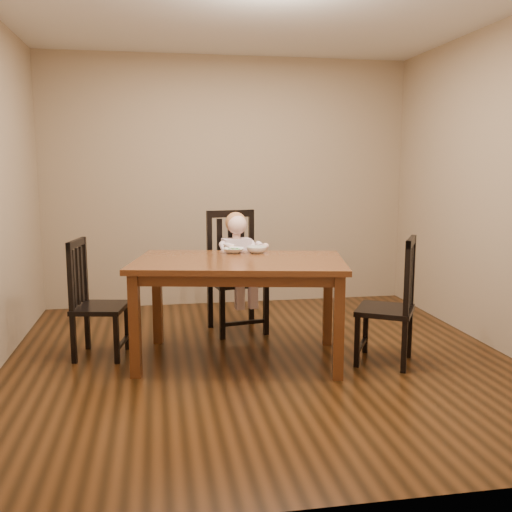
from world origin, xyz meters
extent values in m
cube|color=#46250E|center=(0.00, 0.00, 0.00)|extent=(4.00, 4.00, 0.01)
cube|color=silver|center=(0.00, 0.00, 2.70)|extent=(4.00, 4.00, 0.01)
cube|color=#A08565|center=(0.00, 2.00, 1.35)|extent=(4.00, 0.01, 2.70)
cube|color=#A08565|center=(0.00, -2.00, 1.35)|extent=(4.00, 0.01, 2.70)
cube|color=#A08565|center=(2.00, 0.00, 1.35)|extent=(0.01, 4.00, 2.70)
cube|color=#552713|center=(-0.17, 0.06, 0.79)|extent=(1.78, 1.28, 0.04)
cube|color=#552713|center=(-0.17, 0.06, 0.72)|extent=(1.63, 1.12, 0.09)
cube|color=#552713|center=(-0.97, -0.20, 0.38)|extent=(0.09, 0.09, 0.77)
cube|color=#552713|center=(0.47, -0.49, 0.38)|extent=(0.09, 0.09, 0.77)
cube|color=#552713|center=(-0.80, 0.61, 0.38)|extent=(0.09, 0.09, 0.77)
cube|color=#552713|center=(0.64, 0.31, 0.38)|extent=(0.09, 0.09, 0.77)
cube|color=black|center=(-0.07, 0.85, 0.47)|extent=(0.56, 0.54, 0.04)
cube|color=black|center=(0.10, 1.08, 0.23)|extent=(0.05, 0.05, 0.45)
cube|color=black|center=(-0.31, 1.00, 0.23)|extent=(0.05, 0.05, 0.45)
cube|color=black|center=(0.17, 0.69, 0.23)|extent=(0.05, 0.05, 0.45)
cube|color=black|center=(-0.24, 0.62, 0.23)|extent=(0.05, 0.05, 0.45)
cube|color=black|center=(0.10, 1.08, 0.81)|extent=(0.05, 0.05, 0.63)
cube|color=black|center=(-0.31, 1.00, 0.81)|extent=(0.05, 0.05, 0.63)
cube|color=black|center=(-0.11, 1.04, 1.09)|extent=(0.46, 0.12, 0.07)
cube|color=black|center=(0.00, 1.06, 0.77)|extent=(0.05, 0.03, 0.54)
cube|color=black|center=(-0.11, 1.04, 0.77)|extent=(0.05, 0.03, 0.54)
cube|color=black|center=(-0.21, 1.02, 0.77)|extent=(0.05, 0.03, 0.54)
cube|color=black|center=(-1.26, 0.33, 0.40)|extent=(0.46, 0.48, 0.04)
cube|color=black|center=(-1.39, 0.54, 0.19)|extent=(0.04, 0.04, 0.38)
cube|color=black|center=(-1.46, 0.19, 0.19)|extent=(0.04, 0.04, 0.38)
cube|color=black|center=(-1.06, 0.48, 0.19)|extent=(0.04, 0.04, 0.38)
cube|color=black|center=(-1.13, 0.13, 0.19)|extent=(0.04, 0.04, 0.38)
cube|color=black|center=(-1.39, 0.54, 0.69)|extent=(0.04, 0.04, 0.53)
cube|color=black|center=(-1.46, 0.19, 0.69)|extent=(0.04, 0.04, 0.53)
cube|color=black|center=(-1.42, 0.36, 0.93)|extent=(0.10, 0.39, 0.06)
cube|color=black|center=(-1.41, 0.46, 0.66)|extent=(0.03, 0.04, 0.46)
cube|color=black|center=(-1.42, 0.36, 0.66)|extent=(0.03, 0.04, 0.46)
cube|color=black|center=(-1.44, 0.27, 0.66)|extent=(0.03, 0.04, 0.46)
cube|color=black|center=(0.94, -0.20, 0.42)|extent=(0.57, 0.58, 0.04)
cube|color=black|center=(1.00, -0.45, 0.20)|extent=(0.05, 0.05, 0.40)
cube|color=black|center=(1.19, -0.13, 0.20)|extent=(0.05, 0.05, 0.40)
cube|color=black|center=(0.70, -0.27, 0.20)|extent=(0.05, 0.05, 0.40)
cube|color=black|center=(0.89, 0.05, 0.20)|extent=(0.05, 0.05, 0.40)
cube|color=black|center=(1.00, -0.45, 0.72)|extent=(0.05, 0.05, 0.56)
cube|color=black|center=(1.19, -0.13, 0.72)|extent=(0.05, 0.05, 0.56)
cube|color=black|center=(1.09, -0.29, 0.97)|extent=(0.24, 0.37, 0.06)
cube|color=black|center=(1.04, -0.38, 0.69)|extent=(0.04, 0.05, 0.48)
cube|color=black|center=(1.09, -0.29, 0.69)|extent=(0.04, 0.05, 0.48)
cube|color=black|center=(1.14, -0.21, 0.69)|extent=(0.04, 0.05, 0.48)
imported|color=silver|center=(-0.16, 0.39, 0.83)|extent=(0.23, 0.23, 0.04)
imported|color=silver|center=(0.03, 0.37, 0.84)|extent=(0.20, 0.20, 0.05)
cube|color=silver|center=(-0.21, 0.38, 0.86)|extent=(0.09, 0.10, 0.05)
cube|color=silver|center=(-0.21, 0.38, 0.84)|extent=(0.04, 0.04, 0.01)
camera|label=1|loc=(-0.79, -4.28, 1.53)|focal=40.00mm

